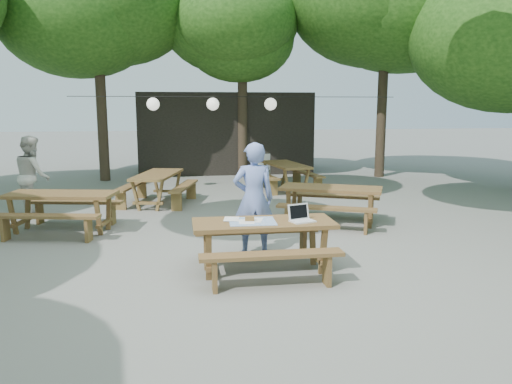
{
  "coord_description": "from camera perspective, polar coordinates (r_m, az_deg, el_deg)",
  "views": [
    {
      "loc": [
        -1.15,
        -7.82,
        2.37
      ],
      "look_at": [
        0.01,
        -0.33,
        1.05
      ],
      "focal_mm": 35.0,
      "sensor_mm": 36.0,
      "label": 1
    }
  ],
  "objects": [
    {
      "name": "paper_lanterns",
      "position": [
        13.85,
        -4.9,
        10.0
      ],
      "size": [
        9.0,
        0.34,
        0.38
      ],
      "color": "black",
      "rests_on": "ground"
    },
    {
      "name": "woman",
      "position": [
        7.94,
        -0.28,
        -0.78
      ],
      "size": [
        0.67,
        0.45,
        1.8
      ],
      "primitive_type": "imported",
      "rotation": [
        0.0,
        0.0,
        3.12
      ],
      "color": "#758BD5",
      "rests_on": "ground"
    },
    {
      "name": "plastic_chair",
      "position": [
        15.23,
        0.8,
        1.92
      ],
      "size": [
        0.51,
        0.51,
        0.9
      ],
      "rotation": [
        0.0,
        0.0,
        -0.17
      ],
      "color": "silver",
      "rests_on": "ground"
    },
    {
      "name": "laptop",
      "position": [
        7.1,
        5.14,
        -2.84
      ],
      "size": [
        0.39,
        0.35,
        0.24
      ],
      "rotation": [
        0.0,
        0.0,
        0.32
      ],
      "color": "white",
      "rests_on": "main_picnic_table"
    },
    {
      "name": "picnic_table_ne",
      "position": [
        10.19,
        8.5,
        -1.44
      ],
      "size": [
        2.38,
        2.22,
        0.75
      ],
      "rotation": [
        0.0,
        0.0,
        -0.43
      ],
      "color": "brown",
      "rests_on": "ground"
    },
    {
      "name": "pavilion",
      "position": [
        18.42,
        -3.68,
        6.86
      ],
      "size": [
        6.0,
        3.0,
        2.8
      ],
      "primitive_type": "cube",
      "color": "black",
      "rests_on": "ground"
    },
    {
      "name": "tabletop_clutter",
      "position": [
        7.06,
        -0.58,
        -3.3
      ],
      "size": [
        0.75,
        0.61,
        0.08
      ],
      "color": "#3873BF",
      "rests_on": "main_picnic_table"
    },
    {
      "name": "ground",
      "position": [
        8.25,
        -0.44,
        -6.82
      ],
      "size": [
        80.0,
        80.0,
        0.0
      ],
      "primitive_type": "plane",
      "color": "slate",
      "rests_on": "ground"
    },
    {
      "name": "picnic_table_far_e",
      "position": [
        14.11,
        3.41,
        1.8
      ],
      "size": [
        1.86,
        2.13,
        0.75
      ],
      "rotation": [
        0.0,
        0.0,
        1.73
      ],
      "color": "brown",
      "rests_on": "ground"
    },
    {
      "name": "main_picnic_table",
      "position": [
        7.17,
        0.86,
        -6.18
      ],
      "size": [
        2.0,
        1.58,
        0.75
      ],
      "color": "brown",
      "rests_on": "ground"
    },
    {
      "name": "second_person",
      "position": [
        11.9,
        -24.19,
        1.75
      ],
      "size": [
        0.95,
        1.04,
        1.73
      ],
      "primitive_type": "imported",
      "rotation": [
        0.0,
        0.0,
        2.01
      ],
      "color": "silver",
      "rests_on": "ground"
    },
    {
      "name": "picnic_table_far_w",
      "position": [
        12.29,
        -11.17,
        0.42
      ],
      "size": [
        2.0,
        2.23,
        0.75
      ],
      "rotation": [
        0.0,
        0.0,
        1.32
      ],
      "color": "brown",
      "rests_on": "ground"
    },
    {
      "name": "picnic_table_nw",
      "position": [
        10.1,
        -21.32,
        -2.13
      ],
      "size": [
        2.17,
        1.92,
        0.75
      ],
      "rotation": [
        0.0,
        0.0,
        -0.2
      ],
      "color": "brown",
      "rests_on": "ground"
    }
  ]
}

